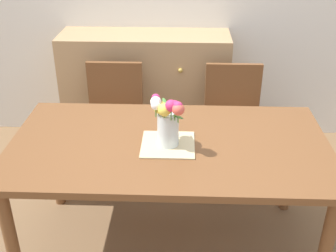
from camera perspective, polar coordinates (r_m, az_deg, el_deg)
ground_plane at (r=2.83m, az=0.15°, el=-15.70°), size 12.00×12.00×0.00m
dining_table at (r=2.41m, az=0.16°, el=-3.91°), size 1.79×0.98×0.77m
chair_left at (r=3.25m, az=-7.25°, el=1.60°), size 0.42×0.42×0.90m
chair_right at (r=3.23m, az=8.71°, el=1.31°), size 0.42×0.42×0.90m
dresser at (r=3.69m, az=-3.00°, el=4.77°), size 1.40×0.47×1.00m
placemat at (r=2.33m, az=-0.00°, el=-2.52°), size 0.29×0.29×0.01m
flower_vase at (r=2.24m, az=-0.11°, el=0.93°), size 0.18×0.22×0.29m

